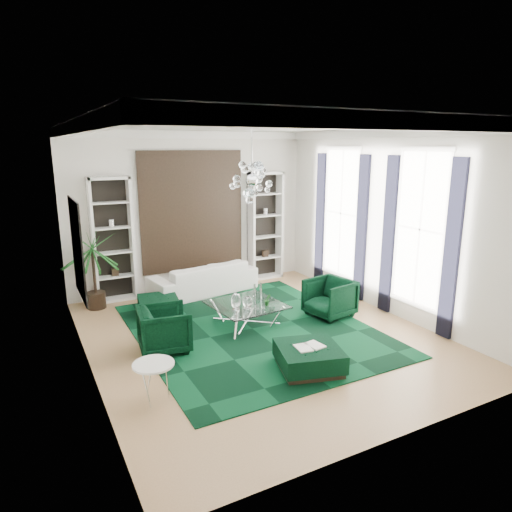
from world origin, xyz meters
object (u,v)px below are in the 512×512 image
ottoman_front (309,358)px  side_table (154,382)px  sofa (203,278)px  ottoman_side (158,305)px  armchair_left (164,329)px  palm (93,260)px  armchair_right (329,298)px  coffee_table (246,315)px

ottoman_front → side_table: (-2.40, 0.25, 0.08)m
sofa → ottoman_side: size_ratio=3.21×
sofa → side_table: sofa is taller
side_table → sofa: bearing=60.5°
ottoman_side → armchair_left: bearing=-102.5°
armchair_left → side_table: armchair_left is taller
armchair_left → palm: (-0.70, 2.75, 0.69)m
ottoman_side → palm: bearing=139.2°
ottoman_side → ottoman_front: size_ratio=0.83×
sofa → armchair_left: armchair_left is taller
armchair_right → ottoman_front: 2.45m
coffee_table → ottoman_side: (-1.35, 1.45, -0.05)m
armchair_left → armchair_right: 3.50m
ottoman_side → palm: (-1.10, 0.95, 0.91)m
sofa → ottoman_side: 1.61m
armchair_left → coffee_table: armchair_left is taller
ottoman_side → side_table: side_table is taller
armchair_right → ottoman_side: armchair_right is taller
armchair_left → ottoman_side: (0.40, 1.80, -0.21)m
sofa → coffee_table: size_ratio=1.97×
armchair_right → ottoman_front: (-1.70, -1.75, -0.20)m
armchair_left → ottoman_side: 1.86m
armchair_right → coffee_table: (-1.75, 0.35, -0.17)m
ottoman_side → ottoman_front: (1.40, -3.55, 0.01)m
coffee_table → palm: bearing=135.6°
armchair_left → palm: size_ratio=0.40×
ottoman_side → armchair_right: bearing=-30.1°
sofa → palm: palm is taller
coffee_table → ottoman_side: bearing=133.0°
sofa → armchair_right: 3.18m
ottoman_side → ottoman_front: ottoman_front is taller
coffee_table → ottoman_front: (0.05, -2.10, -0.03)m
sofa → ottoman_front: 4.40m
armchair_left → ottoman_side: armchair_left is taller
sofa → ottoman_front: (0.05, -4.40, -0.18)m
sofa → armchair_right: (1.75, -2.65, 0.02)m
ottoman_side → sofa: bearing=32.2°
sofa → armchair_left: size_ratio=2.98×
armchair_right → ottoman_front: armchair_right is taller
armchair_left → coffee_table: size_ratio=0.66×
ottoman_front → palm: size_ratio=0.44×
coffee_table → ottoman_front: 2.10m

